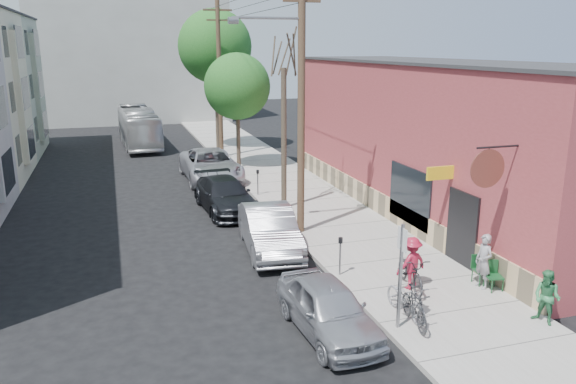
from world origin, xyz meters
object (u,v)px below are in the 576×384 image
object	(u,v)px
tree_leafy_mid	(237,87)
patron_grey	(484,261)
patio_chair_b	(482,270)
car_0	(328,308)
parked_bike_a	(415,307)
tree_leafy_far	(215,46)
parking_meter_near	(340,250)
car_1	(269,230)
utility_pole_near	(300,96)
cyclist	(411,263)
car_2	(225,195)
car_3	(211,165)
bus	(138,127)
parking_meter_far	(258,178)
patio_chair_a	(494,276)
tree_bare	(284,140)
patron_green	(547,297)
sign_post	(401,266)

from	to	relation	value
tree_leafy_mid	patron_grey	world-z (taller)	tree_leafy_mid
patio_chair_b	car_0	bearing A→B (deg)	-158.92
patron_grey	parked_bike_a	world-z (taller)	patron_grey
tree_leafy_far	parking_meter_near	bearing A→B (deg)	-91.32
car_0	car_1	world-z (taller)	car_1
patio_chair_b	car_0	world-z (taller)	car_0
utility_pole_near	parked_bike_a	bearing A→B (deg)	-87.09
cyclist	car_1	distance (m)	5.61
car_1	car_2	world-z (taller)	car_1
car_3	bus	xyz separation A→B (m)	(-3.14, 12.80, 0.54)
parking_meter_far	patio_chair_a	world-z (taller)	parking_meter_far
utility_pole_near	car_3	xyz separation A→B (m)	(-1.70, 10.18, -4.56)
parking_meter_near	parked_bike_a	distance (m)	3.72
parked_bike_a	tree_bare	bearing A→B (deg)	98.41
patio_chair_b	cyclist	bearing A→B (deg)	179.60
tree_leafy_mid	car_0	xyz separation A→B (m)	(-2.19, -20.22, -4.21)
tree_leafy_mid	patron_green	xyz separation A→B (m)	(3.32, -21.69, -4.03)
car_2	bus	xyz separation A→B (m)	(-2.72, 18.89, 0.65)
tree_bare	car_3	size ratio (longest dim) A/B	1.01
tree_leafy_mid	car_0	distance (m)	20.77
sign_post	utility_pole_near	bearing A→B (deg)	89.72
tree_leafy_far	parked_bike_a	size ratio (longest dim) A/B	5.64
tree_leafy_mid	patron_grey	distance (m)	19.92
cyclist	car_3	bearing A→B (deg)	-92.28
parking_meter_near	tree_leafy_far	bearing A→B (deg)	88.68
parking_meter_far	tree_bare	bearing A→B (deg)	-77.79
tree_bare	car_1	xyz separation A→B (m)	(-2.00, -4.73, -2.43)
patio_chair_a	car_3	size ratio (longest dim) A/B	0.14
patron_grey	car_0	size ratio (longest dim) A/B	0.41
tree_bare	car_2	bearing A→B (deg)	163.76
patio_chair_b	parking_meter_near	bearing A→B (deg)	162.00
tree_leafy_mid	parked_bike_a	size ratio (longest dim) A/B	3.96
parking_meter_far	parked_bike_a	world-z (taller)	parking_meter_far
patio_chair_b	car_3	xyz separation A→B (m)	(-5.41, 16.61, 0.26)
tree_leafy_mid	patio_chair_a	size ratio (longest dim) A/B	7.61
tree_leafy_mid	patron_grey	size ratio (longest dim) A/B	4.00
tree_leafy_mid	patio_chair_a	distance (m)	20.29
parking_meter_near	utility_pole_near	xyz separation A→B (m)	(0.14, 4.48, 4.43)
tree_leafy_mid	car_3	bearing A→B (deg)	-131.02
patio_chair_a	patio_chair_b	size ratio (longest dim) A/B	1.00
patron_green	car_1	distance (m)	9.37
sign_post	utility_pole_near	size ratio (longest dim) A/B	0.28
utility_pole_near	car_3	distance (m)	11.29
tree_bare	utility_pole_near	bearing A→B (deg)	-96.95
car_0	car_2	bearing A→B (deg)	88.46
cyclist	car_2	distance (m)	10.78
sign_post	utility_pole_near	distance (m)	8.88
patron_grey	parked_bike_a	distance (m)	3.50
tree_bare	patio_chair_a	bearing A→B (deg)	-71.92
parking_meter_near	bus	size ratio (longest dim) A/B	0.12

